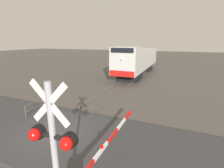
% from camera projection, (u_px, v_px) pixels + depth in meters
% --- Properties ---
extents(ground_plane, '(160.00, 160.00, 0.00)m').
position_uv_depth(ground_plane, '(55.00, 133.00, 9.19)').
color(ground_plane, '#514C47').
extents(rail_track_left, '(0.08, 80.00, 0.15)m').
position_uv_depth(rail_track_left, '(45.00, 129.00, 9.44)').
color(rail_track_left, '#59544C').
rests_on(rail_track_left, ground_plane).
extents(rail_track_right, '(0.08, 80.00, 0.15)m').
position_uv_depth(rail_track_right, '(66.00, 135.00, 8.90)').
color(rail_track_right, '#59544C').
rests_on(rail_track_right, ground_plane).
extents(road_surface, '(36.00, 5.63, 0.16)m').
position_uv_depth(road_surface, '(55.00, 132.00, 9.17)').
color(road_surface, '#38383A').
rests_on(road_surface, ground_plane).
extents(locomotive, '(3.04, 14.94, 4.29)m').
position_uv_depth(locomotive, '(138.00, 60.00, 24.66)').
color(locomotive, black).
rests_on(locomotive, ground_plane).
extents(crossing_signal, '(1.18, 0.33, 4.20)m').
position_uv_depth(crossing_signal, '(54.00, 151.00, 3.61)').
color(crossing_signal, '#ADADB2').
rests_on(crossing_signal, ground_plane).
extents(guard_railing, '(0.08, 2.27, 0.95)m').
position_uv_depth(guard_railing, '(39.00, 105.00, 11.64)').
color(guard_railing, '#4C4742').
rests_on(guard_railing, ground_plane).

